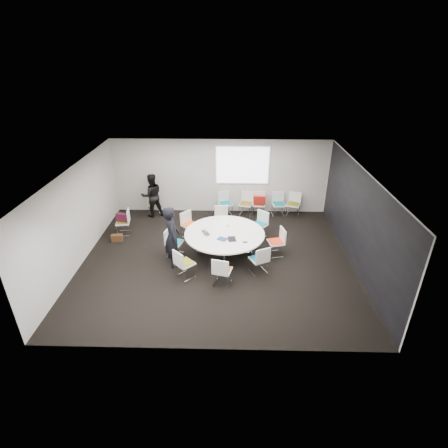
{
  "coord_description": "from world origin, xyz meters",
  "views": [
    {
      "loc": [
        0.44,
        -8.89,
        5.76
      ],
      "look_at": [
        0.2,
        0.4,
        1.0
      ],
      "focal_mm": 28.0,
      "sensor_mm": 36.0,
      "label": 1
    }
  ],
  "objects_px": {
    "person_back": "(152,195)",
    "brown_bag": "(117,238)",
    "chair_back_e": "(293,209)",
    "chair_spare_left": "(124,227)",
    "cup": "(228,225)",
    "maroon_bag": "(122,217)",
    "person_main": "(172,237)",
    "laptop": "(207,232)",
    "chair_ring_c": "(222,224)",
    "chair_back_a": "(225,208)",
    "chair_ring_h": "(259,264)",
    "chair_ring_g": "(222,276)",
    "chair_ring_e": "(175,247)",
    "chair_ring_f": "(185,269)",
    "chair_ring_b": "(259,229)",
    "chair_back_b": "(246,208)",
    "chair_back_c": "(259,208)",
    "chair_back_d": "(278,208)",
    "chair_person_back": "(154,207)",
    "chair_ring_d": "(190,229)",
    "conference_table": "(224,238)",
    "chair_ring_a": "(276,247)"
  },
  "relations": [
    {
      "from": "chair_ring_h",
      "to": "chair_ring_e",
      "type": "bearing_deg",
      "value": 134.55
    },
    {
      "from": "cup",
      "to": "maroon_bag",
      "type": "xyz_separation_m",
      "value": [
        -3.57,
        0.77,
        -0.16
      ]
    },
    {
      "from": "chair_ring_f",
      "to": "chair_spare_left",
      "type": "relative_size",
      "value": 1.0
    },
    {
      "from": "chair_back_e",
      "to": "maroon_bag",
      "type": "relative_size",
      "value": 2.2
    },
    {
      "from": "chair_ring_b",
      "to": "chair_ring_h",
      "type": "xyz_separation_m",
      "value": [
        -0.14,
        -2.11,
        0.0
      ]
    },
    {
      "from": "chair_ring_g",
      "to": "cup",
      "type": "relative_size",
      "value": 9.78
    },
    {
      "from": "chair_ring_g",
      "to": "maroon_bag",
      "type": "distance_m",
      "value": 4.43
    },
    {
      "from": "chair_back_e",
      "to": "person_main",
      "type": "relative_size",
      "value": 0.48
    },
    {
      "from": "laptop",
      "to": "chair_ring_h",
      "type": "bearing_deg",
      "value": -148.65
    },
    {
      "from": "chair_person_back",
      "to": "person_back",
      "type": "distance_m",
      "value": 0.57
    },
    {
      "from": "chair_back_c",
      "to": "chair_back_d",
      "type": "height_order",
      "value": "same"
    },
    {
      "from": "cup",
      "to": "chair_spare_left",
      "type": "bearing_deg",
      "value": 167.79
    },
    {
      "from": "laptop",
      "to": "person_back",
      "type": "bearing_deg",
      "value": 13.89
    },
    {
      "from": "person_back",
      "to": "maroon_bag",
      "type": "xyz_separation_m",
      "value": [
        -0.71,
        -1.46,
        -0.2
      ]
    },
    {
      "from": "chair_ring_h",
      "to": "chair_back_a",
      "type": "height_order",
      "value": "same"
    },
    {
      "from": "laptop",
      "to": "person_main",
      "type": "bearing_deg",
      "value": 96.05
    },
    {
      "from": "chair_back_d",
      "to": "chair_ring_e",
      "type": "bearing_deg",
      "value": 35.81
    },
    {
      "from": "chair_ring_c",
      "to": "chair_back_a",
      "type": "bearing_deg",
      "value": -99.85
    },
    {
      "from": "person_back",
      "to": "brown_bag",
      "type": "bearing_deg",
      "value": 44.2
    },
    {
      "from": "chair_ring_a",
      "to": "chair_ring_e",
      "type": "bearing_deg",
      "value": 78.18
    },
    {
      "from": "chair_spare_left",
      "to": "brown_bag",
      "type": "xyz_separation_m",
      "value": [
        -0.1,
        -0.52,
        -0.16
      ]
    },
    {
      "from": "chair_back_a",
      "to": "laptop",
      "type": "distance_m",
      "value": 2.92
    },
    {
      "from": "chair_ring_d",
      "to": "chair_ring_h",
      "type": "height_order",
      "value": "same"
    },
    {
      "from": "person_back",
      "to": "brown_bag",
      "type": "xyz_separation_m",
      "value": [
        -0.8,
        -1.98,
        -0.7
      ]
    },
    {
      "from": "chair_spare_left",
      "to": "chair_back_d",
      "type": "bearing_deg",
      "value": -82.42
    },
    {
      "from": "chair_ring_b",
      "to": "chair_ring_g",
      "type": "bearing_deg",
      "value": 106.6
    },
    {
      "from": "chair_ring_h",
      "to": "chair_spare_left",
      "type": "xyz_separation_m",
      "value": [
        -4.45,
        2.19,
        0.0
      ]
    },
    {
      "from": "chair_back_b",
      "to": "chair_spare_left",
      "type": "distance_m",
      "value": 4.49
    },
    {
      "from": "laptop",
      "to": "chair_spare_left",
      "type": "bearing_deg",
      "value": 41.55
    },
    {
      "from": "chair_ring_e",
      "to": "person_back",
      "type": "relative_size",
      "value": 0.53
    },
    {
      "from": "chair_ring_b",
      "to": "chair_ring_g",
      "type": "height_order",
      "value": "same"
    },
    {
      "from": "chair_back_d",
      "to": "person_back",
      "type": "distance_m",
      "value": 4.75
    },
    {
      "from": "chair_ring_c",
      "to": "brown_bag",
      "type": "bearing_deg",
      "value": 7.91
    },
    {
      "from": "chair_ring_d",
      "to": "conference_table",
      "type": "bearing_deg",
      "value": 91.13
    },
    {
      "from": "chair_ring_b",
      "to": "cup",
      "type": "height_order",
      "value": "chair_ring_b"
    },
    {
      "from": "chair_spare_left",
      "to": "laptop",
      "type": "distance_m",
      "value": 3.21
    },
    {
      "from": "chair_ring_e",
      "to": "chair_ring_f",
      "type": "xyz_separation_m",
      "value": [
        0.45,
        -1.13,
        0.0
      ]
    },
    {
      "from": "chair_ring_h",
      "to": "person_main",
      "type": "bearing_deg",
      "value": 144.78
    },
    {
      "from": "chair_ring_d",
      "to": "chair_ring_f",
      "type": "height_order",
      "value": "same"
    },
    {
      "from": "chair_back_d",
      "to": "chair_person_back",
      "type": "relative_size",
      "value": 1.0
    },
    {
      "from": "chair_ring_c",
      "to": "chair_back_b",
      "type": "relative_size",
      "value": 1.0
    },
    {
      "from": "chair_ring_e",
      "to": "chair_person_back",
      "type": "bearing_deg",
      "value": -141.82
    },
    {
      "from": "chair_back_e",
      "to": "chair_person_back",
      "type": "bearing_deg",
      "value": 21.33
    },
    {
      "from": "chair_ring_b",
      "to": "chair_ring_e",
      "type": "xyz_separation_m",
      "value": [
        -2.66,
        -1.25,
        0.0
      ]
    },
    {
      "from": "chair_ring_e",
      "to": "chair_back_c",
      "type": "height_order",
      "value": "same"
    },
    {
      "from": "chair_ring_g",
      "to": "chair_back_a",
      "type": "distance_m",
      "value": 4.39
    },
    {
      "from": "chair_back_b",
      "to": "chair_back_c",
      "type": "bearing_deg",
      "value": -161.19
    },
    {
      "from": "chair_back_c",
      "to": "chair_ring_c",
      "type": "bearing_deg",
      "value": 48.05
    },
    {
      "from": "chair_back_e",
      "to": "chair_spare_left",
      "type": "distance_m",
      "value": 6.19
    },
    {
      "from": "person_main",
      "to": "brown_bag",
      "type": "relative_size",
      "value": 5.11
    }
  ]
}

